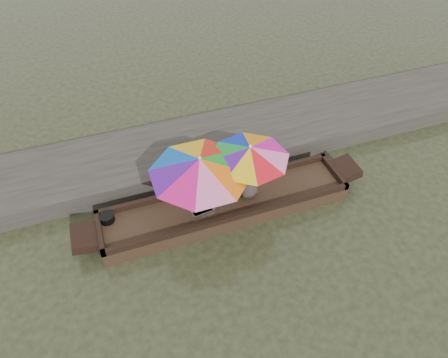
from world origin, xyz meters
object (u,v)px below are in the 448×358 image
object	(u,v)px
vendor	(250,177)
umbrella_stern	(249,172)
tray_crayfish	(202,210)
charcoal_grill	(242,188)
tray_scallop	(203,206)
umbrella_bow	(201,184)
boat_hull	(225,207)
cooking_pot	(107,218)
supply_bag	(193,201)

from	to	relation	value
vendor	umbrella_stern	world-z (taller)	umbrella_stern
tray_crayfish	charcoal_grill	world-z (taller)	charcoal_grill
umbrella_stern	tray_crayfish	bearing A→B (deg)	-175.54
tray_scallop	umbrella_bow	distance (m)	0.75
tray_scallop	charcoal_grill	distance (m)	1.05
boat_hull	umbrella_bow	bearing A→B (deg)	180.00
boat_hull	tray_crayfish	bearing A→B (deg)	-171.55
cooking_pot	supply_bag	xyz separation A→B (m)	(1.91, -0.19, 0.04)
umbrella_bow	tray_crayfish	bearing A→B (deg)	-118.32
vendor	boat_hull	bearing A→B (deg)	-7.19
tray_scallop	umbrella_stern	size ratio (longest dim) A/B	0.29
boat_hull	charcoal_grill	xyz separation A→B (m)	(0.49, 0.22, 0.26)
boat_hull	umbrella_stern	bearing A→B (deg)	0.00
boat_hull	vendor	bearing A→B (deg)	2.28
charcoal_grill	vendor	size ratio (longest dim) A/B	0.32
tray_crayfish	tray_scallop	distance (m)	0.13
cooking_pot	umbrella_stern	size ratio (longest dim) A/B	0.19
cooking_pot	umbrella_stern	world-z (taller)	umbrella_stern
umbrella_stern	supply_bag	bearing A→B (deg)	172.90
tray_crayfish	tray_scallop	world-z (taller)	tray_crayfish
boat_hull	cooking_pot	size ratio (longest dim) A/B	17.81
cooking_pot	tray_crayfish	distance (m)	2.08
boat_hull	supply_bag	bearing A→B (deg)	167.68
cooking_pot	vendor	size ratio (longest dim) A/B	0.28
boat_hull	umbrella_stern	xyz separation A→B (m)	(0.55, 0.00, 0.95)
supply_bag	umbrella_bow	bearing A→B (deg)	-42.97
boat_hull	cooking_pot	bearing A→B (deg)	172.47
tray_crayfish	umbrella_bow	bearing A→B (deg)	61.68
boat_hull	tray_scallop	distance (m)	0.58
tray_scallop	supply_bag	bearing A→B (deg)	142.88
charcoal_grill	vendor	xyz separation A→B (m)	(0.09, -0.20, 0.49)
supply_bag	umbrella_stern	distance (m)	1.43
tray_crayfish	umbrella_stern	size ratio (longest dim) A/B	0.29
supply_bag	cooking_pot	bearing A→B (deg)	174.32
cooking_pot	supply_bag	size ratio (longest dim) A/B	1.16
boat_hull	vendor	size ratio (longest dim) A/B	5.00
vendor	supply_bag	bearing A→B (deg)	-15.37
umbrella_bow	supply_bag	bearing A→B (deg)	137.03
charcoal_grill	vendor	distance (m)	0.54
tray_crayfish	umbrella_stern	xyz separation A→B (m)	(1.15, 0.09, 0.73)
tray_scallop	umbrella_bow	size ratio (longest dim) A/B	0.22
charcoal_grill	supply_bag	world-z (taller)	supply_bag
tray_scallop	vendor	distance (m)	1.25
boat_hull	umbrella_stern	size ratio (longest dim) A/B	3.33
cooking_pot	umbrella_bow	xyz separation A→B (m)	(2.08, -0.35, 0.69)
vendor	umbrella_stern	size ratio (longest dim) A/B	0.67
charcoal_grill	umbrella_stern	world-z (taller)	umbrella_stern
vendor	tray_scallop	bearing A→B (deg)	-9.09
cooking_pot	umbrella_bow	bearing A→B (deg)	-9.50
charcoal_grill	umbrella_stern	size ratio (longest dim) A/B	0.21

